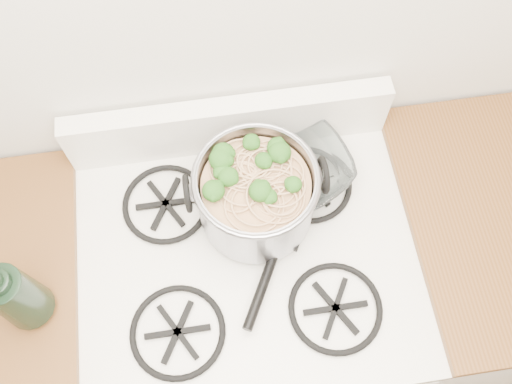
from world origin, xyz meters
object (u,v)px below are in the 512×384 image
at_px(gas_range, 250,307).
at_px(stock_pot, 256,195).
at_px(spatula, 286,223).
at_px(glass_bowl, 288,170).
at_px(bottle, 11,292).

relative_size(gas_range, stock_pot, 3.11).
bearing_deg(spatula, glass_bowl, 106.05).
relative_size(glass_bowl, bottle, 0.41).
relative_size(spatula, bottle, 1.18).
relative_size(stock_pot, glass_bowl, 2.76).
bearing_deg(gas_range, glass_bowl, 56.25).
relative_size(gas_range, spatula, 2.98).
height_order(gas_range, spatula, spatula).
distance_m(gas_range, bottle, 0.77).
bearing_deg(stock_pot, spatula, -34.83).
bearing_deg(gas_range, bottle, -173.49).
height_order(spatula, glass_bowl, glass_bowl).
distance_m(stock_pot, spatula, 0.11).
distance_m(spatula, bottle, 0.58).
bearing_deg(glass_bowl, bottle, -157.95).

